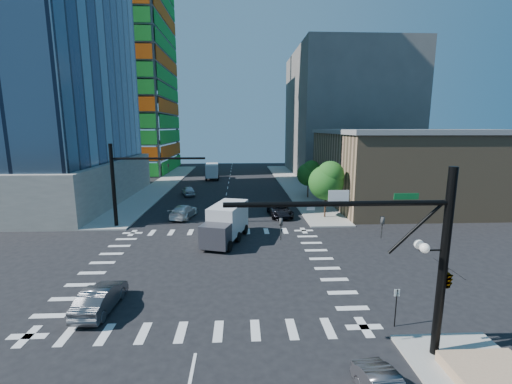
{
  "coord_description": "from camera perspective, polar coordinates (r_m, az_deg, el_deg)",
  "views": [
    {
      "loc": [
        2.23,
        -25.81,
        10.8
      ],
      "look_at": [
        3.85,
        8.0,
        4.43
      ],
      "focal_mm": 24.0,
      "sensor_mm": 36.0,
      "label": 1
    }
  ],
  "objects": [
    {
      "name": "signal_mast_se",
      "position": [
        17.56,
        26.33,
        -9.75
      ],
      "size": [
        10.51,
        2.48,
        9.0
      ],
      "color": "black",
      "rests_on": "sidewalk_se"
    },
    {
      "name": "road_markings",
      "position": [
        28.06,
        -7.25,
        -12.06
      ],
      "size": [
        20.0,
        20.0,
        0.01
      ],
      "primitive_type": "cube",
      "color": "silver",
      "rests_on": "ground"
    },
    {
      "name": "no_parking_sign",
      "position": [
        21.05,
        22.33,
        -16.78
      ],
      "size": [
        0.3,
        0.06,
        2.2
      ],
      "color": "black",
      "rests_on": "ground"
    },
    {
      "name": "commercial_building",
      "position": [
        53.24,
        22.65,
        3.92
      ],
      "size": [
        20.5,
        22.5,
        10.6
      ],
      "color": "#8C7151",
      "rests_on": "ground"
    },
    {
      "name": "tree_south",
      "position": [
        41.5,
        11.8,
        1.96
      ],
      "size": [
        4.16,
        4.16,
        6.82
      ],
      "color": "#382316",
      "rests_on": "sidewalk_ne"
    },
    {
      "name": "box_truck_far",
      "position": [
        73.85,
        -7.31,
        3.32
      ],
      "size": [
        3.02,
        6.5,
        3.35
      ],
      "rotation": [
        0.0,
        0.0,
        3.19
      ],
      "color": "black",
      "rests_on": "ground"
    },
    {
      "name": "tree_north",
      "position": [
        53.24,
        8.88,
        3.18
      ],
      "size": [
        3.54,
        3.52,
        5.78
      ],
      "color": "#382316",
      "rests_on": "sidewalk_ne"
    },
    {
      "name": "car_sb_cross",
      "position": [
        23.38,
        -24.49,
        -15.78
      ],
      "size": [
        1.85,
        4.73,
        1.54
      ],
      "primitive_type": "imported",
      "rotation": [
        0.0,
        0.0,
        3.09
      ],
      "color": "#4D4E52",
      "rests_on": "ground"
    },
    {
      "name": "signal_mast_nw",
      "position": [
        39.62,
        -20.72,
        2.27
      ],
      "size": [
        10.2,
        0.4,
        9.0
      ],
      "color": "black",
      "rests_on": "sidewalk_nw"
    },
    {
      "name": "sidewalk_nw",
      "position": [
        68.28,
        -15.18,
        1.24
      ],
      "size": [
        5.0,
        60.0,
        0.15
      ],
      "primitive_type": "cube",
      "color": "#97958F",
      "rests_on": "ground"
    },
    {
      "name": "car_nb_far",
      "position": [
        42.53,
        4.01,
        -3.01
      ],
      "size": [
        3.02,
        5.76,
        1.55
      ],
      "primitive_type": "imported",
      "rotation": [
        0.0,
        0.0,
        0.08
      ],
      "color": "black",
      "rests_on": "ground"
    },
    {
      "name": "bg_building_ne",
      "position": [
        84.58,
        14.63,
        12.49
      ],
      "size": [
        24.0,
        30.0,
        28.0
      ],
      "primitive_type": "cube",
      "color": "#5F5955",
      "rests_on": "ground"
    },
    {
      "name": "car_sb_near",
      "position": [
        42.59,
        -11.94,
        -3.18
      ],
      "size": [
        3.21,
        5.75,
        1.57
      ],
      "primitive_type": "imported",
      "rotation": [
        0.0,
        0.0,
        2.95
      ],
      "color": "white",
      "rests_on": "ground"
    },
    {
      "name": "box_truck_near",
      "position": [
        32.98,
        -5.23,
        -5.71
      ],
      "size": [
        4.59,
        7.14,
        3.47
      ],
      "rotation": [
        0.0,
        0.0,
        -0.29
      ],
      "color": "black",
      "rests_on": "ground"
    },
    {
      "name": "construction_building",
      "position": [
        93.63,
        -22.37,
        18.37
      ],
      "size": [
        25.16,
        34.5,
        70.6
      ],
      "color": "gray",
      "rests_on": "ground"
    },
    {
      "name": "sidewalk_ne",
      "position": [
        67.46,
        6.04,
        1.45
      ],
      "size": [
        5.0,
        60.0,
        0.15
      ],
      "primitive_type": "cube",
      "color": "#97958F",
      "rests_on": "ground"
    },
    {
      "name": "car_sb_mid",
      "position": [
        56.4,
        -11.23,
        0.2
      ],
      "size": [
        3.07,
        4.8,
        1.52
      ],
      "primitive_type": "imported",
      "rotation": [
        0.0,
        0.0,
        3.45
      ],
      "color": "#B5B7BE",
      "rests_on": "ground"
    },
    {
      "name": "ground",
      "position": [
        28.06,
        -7.25,
        -12.07
      ],
      "size": [
        160.0,
        160.0,
        0.0
      ],
      "primitive_type": "plane",
      "color": "black",
      "rests_on": "ground"
    }
  ]
}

